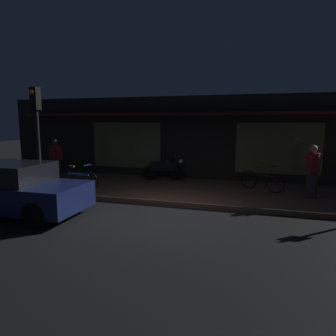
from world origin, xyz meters
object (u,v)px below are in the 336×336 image
(person_bystander, at_px, (312,171))
(parked_car_near, at_px, (11,189))
(bicycle_parked, at_px, (78,180))
(traffic_light_pole, at_px, (37,123))
(person_photographer, at_px, (56,159))
(bicycle_extra, at_px, (261,181))
(motorcycle, at_px, (164,168))

(person_bystander, bearing_deg, parked_car_near, -156.03)
(bicycle_parked, height_order, traffic_light_pole, traffic_light_pole)
(person_photographer, height_order, person_bystander, same)
(bicycle_extra, xyz_separation_m, traffic_light_pole, (-6.95, -2.68, 1.97))
(motorcycle, height_order, traffic_light_pole, traffic_light_pole)
(traffic_light_pole, height_order, parked_car_near, traffic_light_pole)
(motorcycle, height_order, bicycle_parked, motorcycle)
(bicycle_parked, height_order, bicycle_extra, same)
(person_photographer, bearing_deg, person_bystander, -1.61)
(motorcycle, bearing_deg, bicycle_parked, -132.76)
(motorcycle, relative_size, bicycle_parked, 1.00)
(person_photographer, bearing_deg, parked_car_near, -70.48)
(motorcycle, relative_size, traffic_light_pole, 0.46)
(person_photographer, xyz_separation_m, traffic_light_pole, (1.06, -2.30, 1.45))
(bicycle_parked, relative_size, bicycle_extra, 1.12)
(bicycle_parked, bearing_deg, person_photographer, 144.68)
(motorcycle, xyz_separation_m, parked_car_near, (-2.81, -5.17, 0.06))
(traffic_light_pole, distance_m, parked_car_near, 2.40)
(person_bystander, relative_size, traffic_light_pole, 0.46)
(motorcycle, bearing_deg, parked_car_near, -118.54)
(person_bystander, bearing_deg, person_photographer, 178.39)
(bicycle_parked, distance_m, parked_car_near, 2.64)
(person_photographer, height_order, traffic_light_pole, traffic_light_pole)
(motorcycle, distance_m, traffic_light_pole, 5.10)
(bicycle_parked, distance_m, traffic_light_pole, 2.34)
(motorcycle, xyz_separation_m, person_bystander, (5.31, -1.56, 0.38))
(bicycle_extra, distance_m, person_bystander, 1.71)
(bicycle_extra, height_order, parked_car_near, parked_car_near)
(motorcycle, xyz_separation_m, traffic_light_pole, (-3.13, -3.59, 1.83))
(bicycle_parked, xyz_separation_m, person_bystander, (7.69, 1.01, 0.52))
(traffic_light_pole, bearing_deg, bicycle_parked, 53.50)
(bicycle_extra, height_order, traffic_light_pole, traffic_light_pole)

